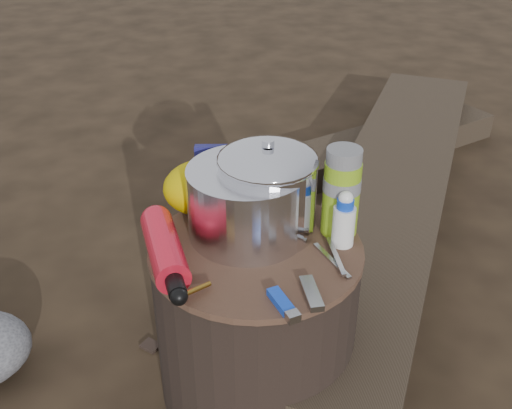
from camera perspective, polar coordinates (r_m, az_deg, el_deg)
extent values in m
plane|color=black|center=(1.44, 0.00, -16.62)|extent=(60.00, 60.00, 0.00)
cylinder|color=black|center=(1.30, 0.00, -10.93)|extent=(0.42, 0.42, 0.38)
cube|color=#31271C|center=(1.99, 12.47, 0.61)|extent=(1.32, 1.83, 0.16)
cube|color=#31271C|center=(2.37, 10.52, 5.12)|extent=(1.16, 0.60, 0.10)
cylinder|color=silver|center=(1.19, -0.79, 0.22)|extent=(0.24, 0.24, 0.14)
cylinder|color=silver|center=(1.18, 1.09, 1.39)|extent=(0.19, 0.19, 0.19)
cylinder|color=#7AA519|center=(1.20, 8.01, 1.16)|extent=(0.07, 0.07, 0.18)
cylinder|color=black|center=(1.29, 3.98, 1.86)|extent=(0.07, 0.07, 0.11)
ellipsoid|color=#C4A900|center=(1.28, -5.01, 1.62)|extent=(0.17, 0.14, 0.11)
cube|color=navy|center=(1.29, -3.27, 2.61)|extent=(0.11, 0.05, 0.14)
cube|color=#123EC0|center=(1.05, 2.36, -9.06)|extent=(0.04, 0.09, 0.02)
cube|color=#9F9FA3|center=(1.07, 5.22, -8.30)|extent=(0.03, 0.09, 0.01)
cylinder|color=silver|center=(1.18, 8.25, -1.58)|extent=(0.04, 0.04, 0.10)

